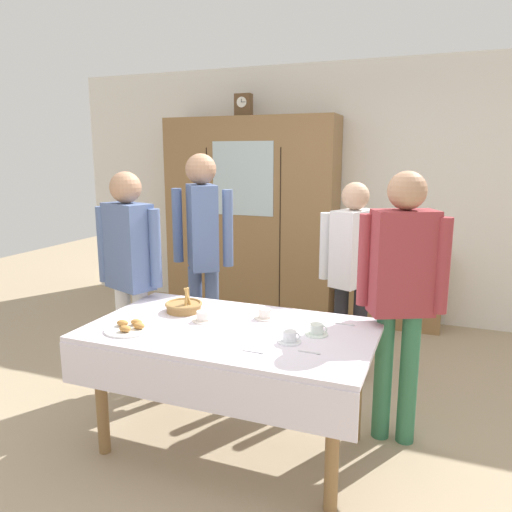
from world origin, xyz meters
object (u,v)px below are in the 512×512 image
at_px(mantel_clock, 244,105).
at_px(bread_basket, 184,306).
at_px(book_stack, 397,242).
at_px(tea_cup_back_edge, 290,337).
at_px(dining_table, 229,347).
at_px(bookshelf_low, 394,287).
at_px(pastry_plate, 130,328).
at_px(person_behind_table_right, 353,263).
at_px(spoon_mid_left, 313,353).
at_px(person_by_cabinet, 202,241).
at_px(tea_cup_near_left, 203,317).
at_px(spoon_far_right, 257,352).
at_px(person_beside_shelf, 130,263).
at_px(spoon_back_edge, 348,325).
at_px(person_behind_table_left, 401,282).
at_px(wall_cabinet, 251,217).
at_px(tea_cup_near_right, 317,330).
at_px(tea_cup_mid_left, 265,314).

xyz_separation_m(mantel_clock, bread_basket, (0.57, -2.39, -1.47)).
distance_m(book_stack, tea_cup_back_edge, 2.72).
height_order(dining_table, bookshelf_low, bookshelf_low).
height_order(pastry_plate, person_behind_table_right, person_behind_table_right).
distance_m(mantel_clock, bread_basket, 2.86).
bearing_deg(spoon_mid_left, book_stack, 87.20).
bearing_deg(pastry_plate, bread_basket, 73.78).
bearing_deg(bread_basket, bookshelf_low, 66.00).
bearing_deg(person_behind_table_right, person_by_cabinet, -165.53).
distance_m(mantel_clock, tea_cup_back_edge, 3.33).
relative_size(tea_cup_near_left, spoon_far_right, 1.09).
bearing_deg(book_stack, mantel_clock, -178.23).
xyz_separation_m(tea_cup_back_edge, person_beside_shelf, (-1.34, 0.46, 0.21)).
xyz_separation_m(spoon_mid_left, spoon_back_edge, (0.09, 0.49, 0.00)).
relative_size(bookshelf_low, person_behind_table_left, 0.57).
bearing_deg(person_behind_table_left, spoon_mid_left, -120.23).
bearing_deg(bookshelf_low, spoon_far_right, -97.94).
distance_m(wall_cabinet, mantel_clock, 1.20).
bearing_deg(spoon_far_right, person_by_cabinet, 127.64).
bearing_deg(pastry_plate, tea_cup_near_right, 17.11).
bearing_deg(book_stack, dining_table, -104.41).
bearing_deg(bread_basket, mantel_clock, 103.49).
height_order(spoon_far_right, person_by_cabinet, person_by_cabinet).
relative_size(tea_cup_mid_left, bread_basket, 0.54).
bearing_deg(tea_cup_back_edge, person_behind_table_right, 85.58).
bearing_deg(spoon_far_right, bread_basket, 146.01).
distance_m(book_stack, tea_cup_mid_left, 2.45).
bearing_deg(dining_table, person_beside_shelf, 157.13).
height_order(dining_table, mantel_clock, mantel_clock).
bearing_deg(person_beside_shelf, person_by_cabinet, 59.74).
height_order(tea_cup_near_right, spoon_mid_left, tea_cup_near_right).
relative_size(person_behind_table_left, person_beside_shelf, 1.01).
bearing_deg(tea_cup_mid_left, person_behind_table_right, 69.71).
bearing_deg(wall_cabinet, person_beside_shelf, -91.43).
bearing_deg(tea_cup_near_left, spoon_mid_left, -17.65).
bearing_deg(mantel_clock, spoon_far_right, -66.22).
relative_size(tea_cup_near_left, person_beside_shelf, 0.08).
bearing_deg(tea_cup_near_right, spoon_back_edge, 58.75).
distance_m(person_behind_table_right, person_beside_shelf, 1.66).
bearing_deg(tea_cup_back_edge, bread_basket, 161.73).
xyz_separation_m(book_stack, person_behind_table_left, (0.23, -2.17, 0.14)).
height_order(tea_cup_back_edge, person_behind_table_right, person_behind_table_right).
height_order(bookshelf_low, tea_cup_back_edge, same).
distance_m(spoon_far_right, person_beside_shelf, 1.41).
bearing_deg(spoon_back_edge, person_behind_table_left, 26.98).
bearing_deg(bread_basket, person_behind_table_left, 11.34).
bearing_deg(pastry_plate, bookshelf_low, 67.08).
height_order(bookshelf_low, person_by_cabinet, person_by_cabinet).
bearing_deg(spoon_mid_left, tea_cup_near_left, 162.35).
relative_size(bread_basket, person_beside_shelf, 0.15).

